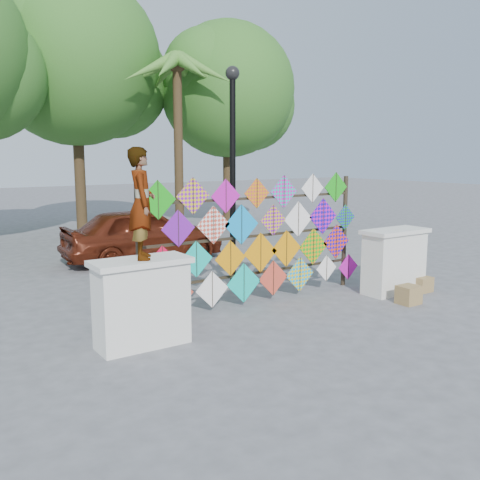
# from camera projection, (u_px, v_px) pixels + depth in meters

# --- Properties ---
(ground) EXTENTS (80.00, 80.00, 0.00)m
(ground) POSITION_uv_depth(u_px,v_px,m) (281.00, 312.00, 9.40)
(ground) COLOR gray
(ground) RESTS_ON ground
(parapet_left) EXTENTS (1.40, 0.65, 1.28)m
(parapet_left) POSITION_uv_depth(u_px,v_px,m) (142.00, 302.00, 7.64)
(parapet_left) COLOR white
(parapet_left) RESTS_ON ground
(parapet_right) EXTENTS (1.40, 0.65, 1.28)m
(parapet_right) POSITION_uv_depth(u_px,v_px,m) (394.00, 261.00, 10.62)
(parapet_right) COLOR white
(parapet_right) RESTS_ON ground
(kite_rack) EXTENTS (4.88, 0.24, 2.39)m
(kite_rack) POSITION_uv_depth(u_px,v_px,m) (261.00, 238.00, 9.85)
(kite_rack) COLOR black
(kite_rack) RESTS_ON ground
(tree_mid) EXTENTS (6.30, 5.60, 8.61)m
(tree_mid) POSITION_uv_depth(u_px,v_px,m) (77.00, 61.00, 17.57)
(tree_mid) COLOR #40301B
(tree_mid) RESTS_ON ground
(tree_east) EXTENTS (5.40, 4.80, 7.42)m
(tree_east) POSITION_uv_depth(u_px,v_px,m) (229.00, 91.00, 19.22)
(tree_east) COLOR #40301B
(tree_east) RESTS_ON ground
(palm_tree) EXTENTS (3.62, 3.62, 5.83)m
(palm_tree) POSITION_uv_depth(u_px,v_px,m) (177.00, 81.00, 16.37)
(palm_tree) COLOR #40301B
(palm_tree) RESTS_ON ground
(vendor_woman) EXTENTS (0.56, 0.67, 1.56)m
(vendor_woman) POSITION_uv_depth(u_px,v_px,m) (142.00, 204.00, 7.44)
(vendor_woman) COLOR #99999E
(vendor_woman) RESTS_ON parapet_left
(sedan) EXTENTS (4.18, 1.83, 1.40)m
(sedan) POSITION_uv_depth(u_px,v_px,m) (143.00, 234.00, 13.78)
(sedan) COLOR #521C0E
(sedan) RESTS_ON ground
(lamppost) EXTENTS (0.28, 0.28, 4.46)m
(lamppost) POSITION_uv_depth(u_px,v_px,m) (233.00, 157.00, 10.77)
(lamppost) COLOR black
(lamppost) RESTS_ON ground
(cardboard_box_near) EXTENTS (0.39, 0.34, 0.34)m
(cardboard_box_near) POSITION_uv_depth(u_px,v_px,m) (409.00, 295.00, 9.88)
(cardboard_box_near) COLOR olive
(cardboard_box_near) RESTS_ON ground
(cardboard_box_far) EXTENTS (0.36, 0.33, 0.30)m
(cardboard_box_far) POSITION_uv_depth(u_px,v_px,m) (421.00, 284.00, 10.76)
(cardboard_box_far) COLOR olive
(cardboard_box_far) RESTS_ON ground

